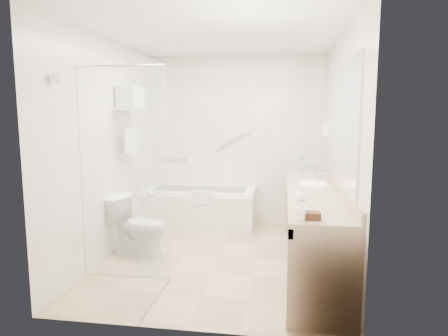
# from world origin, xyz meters

# --- Properties ---
(floor) EXTENTS (3.20, 3.20, 0.00)m
(floor) POSITION_xyz_m (0.00, 0.00, 0.00)
(floor) COLOR tan
(floor) RESTS_ON ground
(ceiling) EXTENTS (2.60, 3.20, 0.10)m
(ceiling) POSITION_xyz_m (0.00, 0.00, 2.50)
(ceiling) COLOR silver
(ceiling) RESTS_ON wall_back
(wall_back) EXTENTS (2.60, 0.10, 2.50)m
(wall_back) POSITION_xyz_m (0.00, 1.60, 1.25)
(wall_back) COLOR white
(wall_back) RESTS_ON ground
(wall_front) EXTENTS (2.60, 0.10, 2.50)m
(wall_front) POSITION_xyz_m (0.00, -1.60, 1.25)
(wall_front) COLOR white
(wall_front) RESTS_ON ground
(wall_left) EXTENTS (0.10, 3.20, 2.50)m
(wall_left) POSITION_xyz_m (-1.30, 0.00, 1.25)
(wall_left) COLOR white
(wall_left) RESTS_ON ground
(wall_right) EXTENTS (0.10, 3.20, 2.50)m
(wall_right) POSITION_xyz_m (1.30, 0.00, 1.25)
(wall_right) COLOR white
(wall_right) RESTS_ON ground
(bathtub) EXTENTS (1.60, 0.73, 0.59)m
(bathtub) POSITION_xyz_m (-0.50, 1.24, 0.28)
(bathtub) COLOR white
(bathtub) RESTS_ON floor
(grab_bar_short) EXTENTS (0.40, 0.03, 0.03)m
(grab_bar_short) POSITION_xyz_m (-0.95, 1.56, 0.95)
(grab_bar_short) COLOR silver
(grab_bar_short) RESTS_ON wall_back
(grab_bar_long) EXTENTS (0.53, 0.03, 0.33)m
(grab_bar_long) POSITION_xyz_m (-0.05, 1.56, 1.25)
(grab_bar_long) COLOR silver
(grab_bar_long) RESTS_ON wall_back
(shower_enclosure) EXTENTS (0.96, 0.91, 2.11)m
(shower_enclosure) POSITION_xyz_m (-0.63, -0.93, 1.07)
(shower_enclosure) COLOR silver
(shower_enclosure) RESTS_ON floor
(towel_shelf) EXTENTS (0.24, 0.55, 0.81)m
(towel_shelf) POSITION_xyz_m (-1.17, 0.35, 1.75)
(towel_shelf) COLOR silver
(towel_shelf) RESTS_ON wall_left
(vanity_counter) EXTENTS (0.55, 2.70, 0.95)m
(vanity_counter) POSITION_xyz_m (1.02, -0.15, 0.64)
(vanity_counter) COLOR tan
(vanity_counter) RESTS_ON floor
(sink) EXTENTS (0.40, 0.52, 0.14)m
(sink) POSITION_xyz_m (1.05, 0.25, 0.82)
(sink) COLOR white
(sink) RESTS_ON vanity_counter
(faucet) EXTENTS (0.03, 0.03, 0.14)m
(faucet) POSITION_xyz_m (1.20, 0.25, 0.93)
(faucet) COLOR silver
(faucet) RESTS_ON vanity_counter
(mirror) EXTENTS (0.02, 2.00, 1.20)m
(mirror) POSITION_xyz_m (1.29, -0.15, 1.55)
(mirror) COLOR #AEB2BA
(mirror) RESTS_ON wall_right
(hairdryer_unit) EXTENTS (0.08, 0.10, 0.18)m
(hairdryer_unit) POSITION_xyz_m (1.25, 1.05, 1.45)
(hairdryer_unit) COLOR white
(hairdryer_unit) RESTS_ON wall_right
(toilet) EXTENTS (0.78, 0.54, 0.70)m
(toilet) POSITION_xyz_m (-0.95, -0.09, 0.35)
(toilet) COLOR white
(toilet) RESTS_ON floor
(amenity_basket) EXTENTS (0.17, 0.12, 0.06)m
(amenity_basket) POSITION_xyz_m (0.91, -1.34, 0.88)
(amenity_basket) COLOR #492C1A
(amenity_basket) RESTS_ON vanity_counter
(soap_bottle_a) EXTENTS (0.11, 0.15, 0.06)m
(soap_bottle_a) POSITION_xyz_m (0.85, -1.38, 0.88)
(soap_bottle_a) COLOR white
(soap_bottle_a) RESTS_ON vanity_counter
(soap_bottle_b) EXTENTS (0.12, 0.14, 0.09)m
(soap_bottle_b) POSITION_xyz_m (0.87, -0.69, 0.90)
(soap_bottle_b) COLOR white
(soap_bottle_b) RESTS_ON vanity_counter
(water_bottle_left) EXTENTS (0.07, 0.07, 0.22)m
(water_bottle_left) POSITION_xyz_m (1.03, 0.24, 0.95)
(water_bottle_left) COLOR silver
(water_bottle_left) RESTS_ON vanity_counter
(water_bottle_mid) EXTENTS (0.06, 0.06, 0.19)m
(water_bottle_mid) POSITION_xyz_m (0.96, 1.08, 0.94)
(water_bottle_mid) COLOR silver
(water_bottle_mid) RESTS_ON vanity_counter
(water_bottle_right) EXTENTS (0.06, 0.06, 0.20)m
(water_bottle_right) POSITION_xyz_m (0.97, 1.10, 0.94)
(water_bottle_right) COLOR silver
(water_bottle_right) RESTS_ON vanity_counter
(drinking_glass_near) EXTENTS (0.08, 0.08, 0.09)m
(drinking_glass_near) POSITION_xyz_m (0.86, 0.88, 0.89)
(drinking_glass_near) COLOR silver
(drinking_glass_near) RESTS_ON vanity_counter
(drinking_glass_far) EXTENTS (0.10, 0.10, 0.10)m
(drinking_glass_far) POSITION_xyz_m (0.91, 0.78, 0.90)
(drinking_glass_far) COLOR silver
(drinking_glass_far) RESTS_ON vanity_counter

